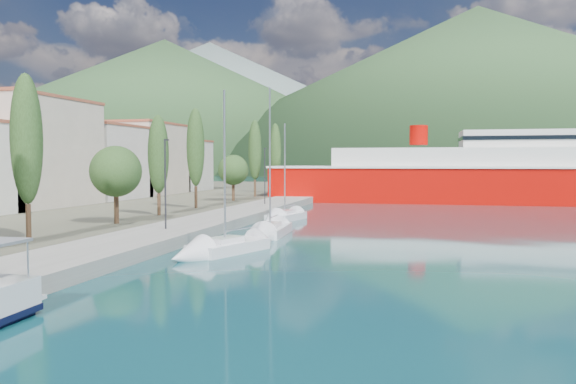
# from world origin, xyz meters

# --- Properties ---
(ground) EXTENTS (1400.00, 1400.00, 0.00)m
(ground) POSITION_xyz_m (0.00, 120.00, 0.00)
(ground) COLOR #0F4148
(quay) EXTENTS (5.00, 88.00, 0.80)m
(quay) POSITION_xyz_m (-9.00, 26.00, 0.40)
(quay) COLOR gray
(quay) RESTS_ON ground
(hills_far) EXTENTS (1480.00, 900.00, 180.00)m
(hills_far) POSITION_xyz_m (138.59, 618.73, 77.39)
(hills_far) COLOR slate
(hills_far) RESTS_ON ground
(town_buildings) EXTENTS (9.20, 69.20, 11.30)m
(town_buildings) POSITION_xyz_m (-32.00, 36.91, 5.57)
(town_buildings) COLOR beige
(town_buildings) RESTS_ON land_strip
(tree_row) EXTENTS (3.82, 61.96, 10.51)m
(tree_row) POSITION_xyz_m (-14.47, 31.67, 5.76)
(tree_row) COLOR #47301E
(tree_row) RESTS_ON land_strip
(lamp_posts) EXTENTS (0.15, 46.76, 6.06)m
(lamp_posts) POSITION_xyz_m (-9.00, 16.20, 4.08)
(lamp_posts) COLOR #2D2D33
(lamp_posts) RESTS_ON quay
(sailboat_near) EXTENTS (4.55, 7.43, 10.27)m
(sailboat_near) POSITION_xyz_m (-3.73, 10.52, 0.28)
(sailboat_near) COLOR silver
(sailboat_near) RESTS_ON ground
(sailboat_mid) EXTENTS (2.55, 8.05, 11.42)m
(sailboat_mid) POSITION_xyz_m (-2.77, 18.48, 0.28)
(sailboat_mid) COLOR silver
(sailboat_mid) RESTS_ON ground
(sailboat_far) EXTENTS (3.30, 6.83, 9.63)m
(sailboat_far) POSITION_xyz_m (-4.74, 29.41, 0.28)
(sailboat_far) COLOR silver
(sailboat_far) RESTS_ON ground
(ferry) EXTENTS (54.90, 13.47, 10.83)m
(ferry) POSITION_xyz_m (14.51, 59.57, 3.30)
(ferry) COLOR #B90803
(ferry) RESTS_ON ground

